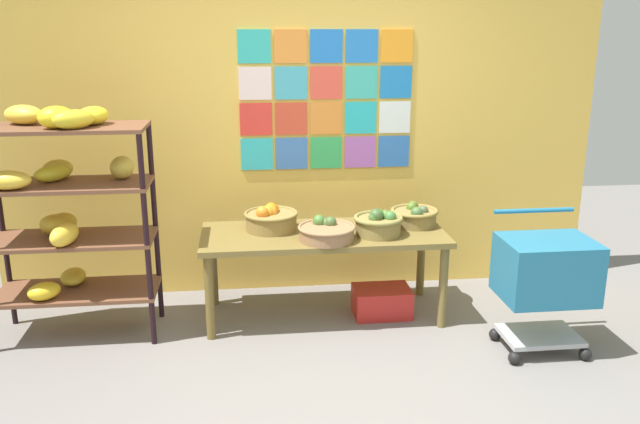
# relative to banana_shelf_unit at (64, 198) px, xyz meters

# --- Properties ---
(ground) EXTENTS (9.56, 9.56, 0.00)m
(ground) POSITION_rel_banana_shelf_unit_xyz_m (1.58, -1.11, -0.95)
(ground) COLOR slate
(back_wall_with_art) EXTENTS (4.57, 0.07, 2.93)m
(back_wall_with_art) POSITION_rel_banana_shelf_unit_xyz_m (1.58, 0.70, 0.52)
(back_wall_with_art) COLOR gold
(back_wall_with_art) RESTS_ON ground
(banana_shelf_unit) EXTENTS (1.04, 0.54, 1.55)m
(banana_shelf_unit) POSITION_rel_banana_shelf_unit_xyz_m (0.00, 0.00, 0.00)
(banana_shelf_unit) COLOR black
(banana_shelf_unit) RESTS_ON ground
(display_table) EXTENTS (1.70, 0.70, 0.62)m
(display_table) POSITION_rel_banana_shelf_unit_xyz_m (1.68, 0.11, -0.39)
(display_table) COLOR brown
(display_table) RESTS_ON ground
(fruit_basket_back_right) EXTENTS (0.39, 0.39, 0.15)m
(fruit_basket_back_right) POSITION_rel_banana_shelf_unit_xyz_m (1.68, -0.06, -0.26)
(fruit_basket_back_right) COLOR #936A46
(fruit_basket_back_right) RESTS_ON display_table
(fruit_basket_right) EXTENTS (0.34, 0.34, 0.16)m
(fruit_basket_right) POSITION_rel_banana_shelf_unit_xyz_m (2.35, 0.20, -0.25)
(fruit_basket_right) COLOR olive
(fruit_basket_right) RESTS_ON display_table
(fruit_basket_centre) EXTENTS (0.34, 0.34, 0.19)m
(fruit_basket_centre) POSITION_rel_banana_shelf_unit_xyz_m (2.05, 0.01, -0.24)
(fruit_basket_centre) COLOR olive
(fruit_basket_centre) RESTS_ON display_table
(fruit_basket_left) EXTENTS (0.38, 0.38, 0.19)m
(fruit_basket_left) POSITION_rel_banana_shelf_unit_xyz_m (1.32, 0.21, -0.24)
(fruit_basket_left) COLOR olive
(fruit_basket_left) RESTS_ON display_table
(produce_crate_under_table) EXTENTS (0.40, 0.28, 0.20)m
(produce_crate_under_table) POSITION_rel_banana_shelf_unit_xyz_m (2.10, 0.06, -0.84)
(produce_crate_under_table) COLOR red
(produce_crate_under_table) RESTS_ON ground
(shopping_cart) EXTENTS (0.56, 0.47, 0.88)m
(shopping_cart) POSITION_rel_banana_shelf_unit_xyz_m (3.00, -0.58, -0.42)
(shopping_cart) COLOR black
(shopping_cart) RESTS_ON ground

